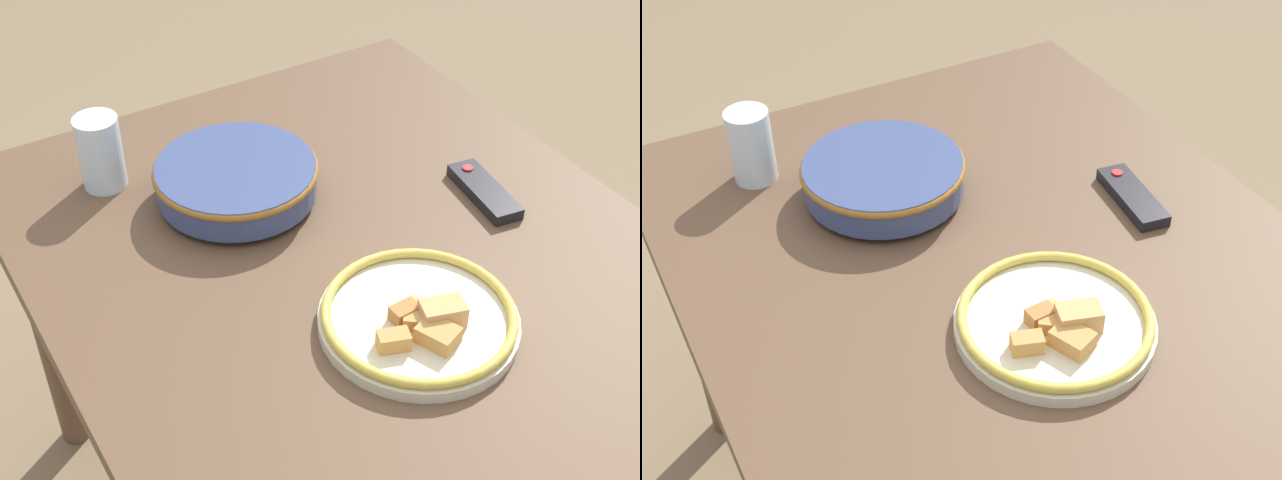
% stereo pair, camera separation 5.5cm
% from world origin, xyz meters
% --- Properties ---
extents(dining_table, '(1.14, 0.91, 0.70)m').
position_xyz_m(dining_table, '(0.00, 0.00, 0.61)').
color(dining_table, brown).
rests_on(dining_table, ground_plane).
extents(noodle_bowl, '(0.27, 0.27, 0.07)m').
position_xyz_m(noodle_bowl, '(-0.23, -0.09, 0.74)').
color(noodle_bowl, '#384775').
rests_on(noodle_bowl, dining_table).
extents(food_plate, '(0.28, 0.28, 0.05)m').
position_xyz_m(food_plate, '(0.17, -0.01, 0.72)').
color(food_plate, beige).
rests_on(food_plate, dining_table).
extents(tv_remote, '(0.16, 0.07, 0.02)m').
position_xyz_m(tv_remote, '(-0.02, 0.26, 0.71)').
color(tv_remote, black).
rests_on(tv_remote, dining_table).
extents(drinking_glass, '(0.07, 0.07, 0.13)m').
position_xyz_m(drinking_glass, '(-0.38, -0.25, 0.76)').
color(drinking_glass, silver).
rests_on(drinking_glass, dining_table).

